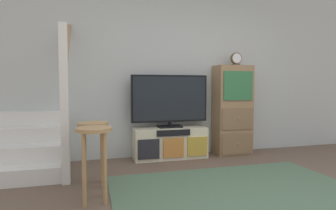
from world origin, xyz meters
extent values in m
cube|color=#B2B7B2|center=(0.00, 2.46, 1.35)|extent=(6.40, 0.12, 2.70)
cube|color=#4C664C|center=(0.00, 0.60, 0.01)|extent=(2.60, 1.80, 0.01)
cube|color=beige|center=(-0.30, 2.20, 0.24)|extent=(1.12, 0.36, 0.48)
cube|color=#232328|center=(-0.67, 2.01, 0.20)|extent=(0.31, 0.02, 0.29)
cube|color=#BC7533|center=(-0.30, 2.01, 0.20)|extent=(0.31, 0.02, 0.29)
cube|color=#B79333|center=(0.07, 2.01, 0.20)|extent=(0.31, 0.02, 0.29)
cube|color=black|center=(-0.30, 2.01, 0.42)|extent=(0.50, 0.02, 0.09)
cube|color=black|center=(-0.30, 2.22, 0.49)|extent=(0.36, 0.22, 0.02)
cylinder|color=black|center=(-0.30, 2.22, 0.53)|extent=(0.05, 0.05, 0.06)
cube|color=black|center=(-0.30, 2.22, 0.92)|extent=(1.19, 0.05, 0.72)
cube|color=black|center=(-0.30, 2.19, 0.92)|extent=(1.14, 0.01, 0.67)
cube|color=#93704C|center=(0.75, 2.21, 0.72)|extent=(0.58, 0.34, 1.44)
cube|color=brown|center=(0.75, 2.03, 0.20)|extent=(0.53, 0.02, 0.33)
sphere|color=olive|center=(0.75, 2.01, 0.20)|extent=(0.03, 0.03, 0.03)
cube|color=brown|center=(0.75, 2.03, 0.59)|extent=(0.53, 0.02, 0.33)
sphere|color=olive|center=(0.75, 2.01, 0.59)|extent=(0.03, 0.03, 0.03)
cube|color=#337042|center=(0.75, 2.03, 1.11)|extent=(0.49, 0.02, 0.45)
cube|color=#4C3823|center=(0.80, 2.19, 1.45)|extent=(0.11, 0.08, 0.02)
cylinder|color=brown|center=(0.80, 2.19, 1.55)|extent=(0.18, 0.04, 0.18)
cylinder|color=silver|center=(0.80, 2.16, 1.55)|extent=(0.15, 0.01, 0.15)
cube|color=silver|center=(-2.25, 1.53, 0.10)|extent=(0.90, 0.26, 0.19)
cube|color=silver|center=(-2.25, 1.79, 0.19)|extent=(0.90, 0.26, 0.38)
cube|color=silver|center=(-2.25, 2.05, 0.29)|extent=(0.90, 0.26, 0.57)
cube|color=silver|center=(-2.25, 2.31, 0.38)|extent=(0.90, 0.26, 0.76)
cube|color=silver|center=(-2.25, 2.57, 0.47)|extent=(0.90, 0.26, 0.95)
cube|color=silver|center=(-1.75, 1.40, 0.90)|extent=(0.09, 0.09, 1.80)
cube|color=#9E7547|center=(-1.75, 2.05, 1.70)|extent=(0.06, 1.33, 0.99)
cylinder|color=#A37A4C|center=(-1.54, 0.70, 0.34)|extent=(0.04, 0.04, 0.68)
cylinder|color=#A37A4C|center=(-1.35, 0.70, 0.34)|extent=(0.04, 0.04, 0.68)
cylinder|color=#A37A4C|center=(-1.54, 0.89, 0.34)|extent=(0.04, 0.04, 0.68)
cylinder|color=#A37A4C|center=(-1.35, 0.89, 0.34)|extent=(0.04, 0.04, 0.68)
cylinder|color=#A37A4C|center=(-1.44, 0.79, 0.70)|extent=(0.34, 0.34, 0.03)
cylinder|color=#A37A4C|center=(-1.54, 1.15, 0.34)|extent=(0.04, 0.04, 0.67)
cylinder|color=#A37A4C|center=(-1.35, 1.15, 0.34)|extent=(0.04, 0.04, 0.67)
cylinder|color=#A37A4C|center=(-1.54, 1.34, 0.34)|extent=(0.04, 0.04, 0.67)
cylinder|color=#A37A4C|center=(-1.35, 1.34, 0.34)|extent=(0.04, 0.04, 0.67)
cylinder|color=#A37A4C|center=(-1.45, 1.24, 0.69)|extent=(0.34, 0.34, 0.03)
camera|label=1|loc=(-1.47, -1.95, 1.10)|focal=30.36mm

